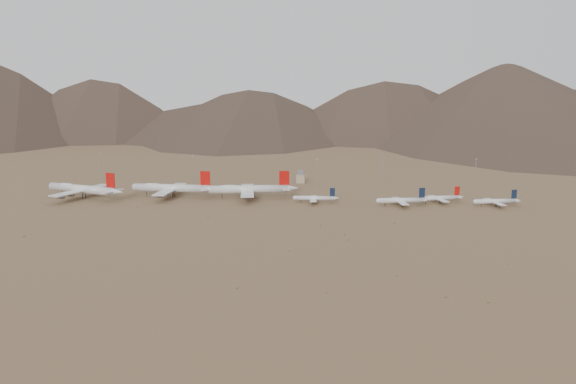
# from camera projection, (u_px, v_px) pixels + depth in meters

# --- Properties ---
(ground) EXTENTS (3000.00, 3000.00, 0.00)m
(ground) POSITION_uv_depth(u_px,v_px,m) (250.00, 208.00, 429.66)
(ground) COLOR olive
(ground) RESTS_ON ground
(mountain_ridge) EXTENTS (4400.00, 1000.00, 300.00)m
(mountain_ridge) POSITION_uv_depth(u_px,v_px,m) (314.00, 61.00, 1282.52)
(mountain_ridge) COLOR #4B392D
(mountain_ridge) RESTS_ON ground
(widebody_west) EXTENTS (76.00, 60.47, 23.43)m
(widebody_west) POSITION_uv_depth(u_px,v_px,m) (83.00, 189.00, 465.64)
(widebody_west) COLOR silver
(widebody_west) RESTS_ON ground
(widebody_centre) EXTENTS (76.55, 58.73, 22.72)m
(widebody_centre) POSITION_uv_depth(u_px,v_px,m) (172.00, 188.00, 471.81)
(widebody_centre) COLOR silver
(widebody_centre) RESTS_ON ground
(widebody_east) EXTENTS (76.47, 59.67, 22.87)m
(widebody_east) POSITION_uv_depth(u_px,v_px,m) (249.00, 189.00, 466.56)
(widebody_east) COLOR silver
(widebody_east) RESTS_ON ground
(narrowbody_a) EXTENTS (37.59, 26.88, 12.40)m
(narrowbody_a) POSITION_uv_depth(u_px,v_px,m) (316.00, 198.00, 448.38)
(narrowbody_a) COLOR silver
(narrowbody_a) RESTS_ON ground
(narrowbody_b) EXTENTS (42.70, 31.20, 14.21)m
(narrowbody_b) POSITION_uv_depth(u_px,v_px,m) (402.00, 200.00, 436.67)
(narrowbody_b) COLOR silver
(narrowbody_b) RESTS_ON ground
(narrowbody_c) EXTENTS (38.43, 28.50, 13.06)m
(narrowbody_c) POSITION_uv_depth(u_px,v_px,m) (440.00, 198.00, 447.90)
(narrowbody_c) COLOR silver
(narrowbody_c) RESTS_ON ground
(narrowbody_d) EXTENTS (38.64, 28.38, 12.93)m
(narrowbody_d) POSITION_uv_depth(u_px,v_px,m) (497.00, 201.00, 435.59)
(narrowbody_d) COLOR silver
(narrowbody_d) RESTS_ON ground
(control_tower) EXTENTS (8.00, 8.00, 12.00)m
(control_tower) POSITION_uv_depth(u_px,v_px,m) (301.00, 177.00, 543.15)
(control_tower) COLOR tan
(control_tower) RESTS_ON ground
(mast_far_west) EXTENTS (2.00, 0.60, 25.70)m
(mast_far_west) POSITION_uv_depth(u_px,v_px,m) (100.00, 165.00, 568.21)
(mast_far_west) COLOR gray
(mast_far_west) RESTS_ON ground
(mast_west) EXTENTS (2.00, 0.60, 25.70)m
(mast_west) POSITION_uv_depth(u_px,v_px,m) (193.00, 166.00, 556.60)
(mast_west) COLOR gray
(mast_west) RESTS_ON ground
(mast_centre) EXTENTS (2.00, 0.60, 25.70)m
(mast_centre) POSITION_uv_depth(u_px,v_px,m) (317.00, 171.00, 523.21)
(mast_centre) COLOR gray
(mast_centre) RESTS_ON ground
(mast_east) EXTENTS (2.00, 0.60, 25.70)m
(mast_east) POSITION_uv_depth(u_px,v_px,m) (383.00, 166.00, 558.05)
(mast_east) COLOR gray
(mast_east) RESTS_ON ground
(mast_far_east) EXTENTS (2.00, 0.60, 25.70)m
(mast_far_east) POSITION_uv_depth(u_px,v_px,m) (476.00, 171.00, 525.73)
(mast_far_east) COLOR gray
(mast_far_east) RESTS_ON ground
(desert_scrub) EXTENTS (406.80, 176.72, 0.80)m
(desert_scrub) POSITION_uv_depth(u_px,v_px,m) (239.00, 245.00, 328.48)
(desert_scrub) COLOR olive
(desert_scrub) RESTS_ON ground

